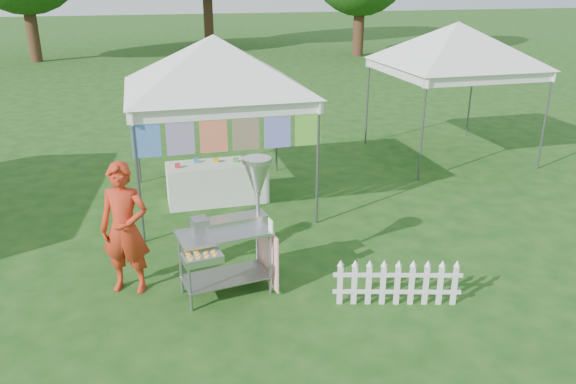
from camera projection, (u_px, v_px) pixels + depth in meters
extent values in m
plane|color=#154313|center=(261.00, 298.00, 7.29)|extent=(120.00, 120.00, 0.00)
cylinder|color=#59595E|center=(138.00, 179.00, 8.45)|extent=(0.04, 0.04, 2.10)
cylinder|color=#59595E|center=(318.00, 164.00, 9.13)|extent=(0.04, 0.04, 2.10)
cylinder|color=#59595E|center=(136.00, 132.00, 11.01)|extent=(0.04, 0.04, 2.10)
cylinder|color=#59595E|center=(276.00, 123.00, 11.69)|extent=(0.04, 0.04, 2.10)
cube|color=white|center=(229.00, 112.00, 8.45)|extent=(3.00, 0.03, 0.22)
cube|color=white|center=(206.00, 80.00, 11.01)|extent=(3.00, 0.03, 0.22)
pyramid|color=white|center=(213.00, 34.00, 9.37)|extent=(4.24, 4.24, 0.90)
cylinder|color=#59595E|center=(229.00, 106.00, 8.42)|extent=(3.00, 0.03, 0.03)
cube|color=#1745B8|center=(146.00, 135.00, 8.25)|extent=(0.42, 0.01, 0.70)
cube|color=#33BCC1|center=(180.00, 132.00, 8.37)|extent=(0.42, 0.01, 0.70)
cube|color=#D41A72|center=(213.00, 130.00, 8.49)|extent=(0.42, 0.01, 0.70)
cube|color=orange|center=(246.00, 128.00, 8.61)|extent=(0.42, 0.01, 0.70)
cube|color=#B71BBF|center=(277.00, 126.00, 8.73)|extent=(0.42, 0.01, 0.70)
cube|color=#18933E|center=(308.00, 124.00, 8.85)|extent=(0.42, 0.01, 0.70)
cylinder|color=#59595E|center=(422.00, 130.00, 11.12)|extent=(0.04, 0.04, 2.10)
cylinder|color=#59595E|center=(545.00, 122.00, 11.80)|extent=(0.04, 0.04, 2.10)
cylinder|color=#59595E|center=(367.00, 102.00, 13.69)|extent=(0.04, 0.04, 2.10)
cylinder|color=#59595E|center=(471.00, 96.00, 14.37)|extent=(0.04, 0.04, 2.10)
cube|color=white|center=(491.00, 79.00, 11.12)|extent=(3.00, 0.03, 0.22)
cube|color=white|center=(424.00, 60.00, 13.68)|extent=(3.00, 0.03, 0.22)
pyramid|color=white|center=(459.00, 22.00, 12.04)|extent=(4.24, 4.24, 0.90)
cylinder|color=#59595E|center=(492.00, 75.00, 11.09)|extent=(3.00, 0.03, 0.03)
cylinder|color=#372314|center=(31.00, 20.00, 26.79)|extent=(0.56, 0.56, 3.96)
cylinder|color=#372314|center=(208.00, 4.00, 32.40)|extent=(0.56, 0.56, 4.84)
cylinder|color=#372314|center=(359.00, 21.00, 28.90)|extent=(0.56, 0.56, 3.52)
cylinder|color=gray|center=(190.00, 280.00, 6.85)|extent=(0.04, 0.04, 0.87)
cylinder|color=gray|center=(270.00, 264.00, 7.24)|extent=(0.04, 0.04, 0.87)
cylinder|color=gray|center=(180.00, 263.00, 7.26)|extent=(0.04, 0.04, 0.87)
cylinder|color=gray|center=(257.00, 248.00, 7.66)|extent=(0.04, 0.04, 0.87)
cube|color=gray|center=(226.00, 277.00, 7.32)|extent=(1.17, 0.71, 0.01)
cube|color=#B7B7BC|center=(224.00, 233.00, 7.10)|extent=(1.23, 0.75, 0.04)
cube|color=#B7B7BC|center=(235.00, 223.00, 7.17)|extent=(0.85, 0.36, 0.15)
cube|color=gray|center=(200.00, 226.00, 6.99)|extent=(0.22, 0.24, 0.21)
cylinder|color=gray|center=(258.00, 194.00, 7.16)|extent=(0.06, 0.06, 0.87)
cone|color=#B7B7BC|center=(257.00, 176.00, 7.07)|extent=(0.40, 0.40, 0.39)
cylinder|color=#B7B7BC|center=(257.00, 160.00, 7.00)|extent=(0.42, 0.42, 0.06)
cube|color=#B7B7BC|center=(202.00, 258.00, 6.67)|extent=(0.50, 0.36, 0.10)
cube|color=#F7A7A6|center=(268.00, 255.00, 7.47)|extent=(0.13, 0.72, 0.78)
cube|color=white|center=(271.00, 226.00, 7.02)|extent=(0.03, 0.14, 0.17)
imported|color=#B82E16|center=(125.00, 229.00, 7.19)|extent=(0.75, 0.62, 1.77)
cube|color=white|center=(340.00, 285.00, 7.06)|extent=(0.07, 0.04, 0.56)
cube|color=white|center=(354.00, 285.00, 7.06)|extent=(0.07, 0.04, 0.56)
cube|color=white|center=(369.00, 285.00, 7.05)|extent=(0.07, 0.04, 0.56)
cube|color=white|center=(383.00, 285.00, 7.05)|extent=(0.07, 0.04, 0.56)
cube|color=white|center=(397.00, 285.00, 7.05)|extent=(0.07, 0.04, 0.56)
cube|color=white|center=(412.00, 285.00, 7.05)|extent=(0.07, 0.04, 0.56)
cube|color=white|center=(426.00, 285.00, 7.05)|extent=(0.07, 0.04, 0.56)
cube|color=white|center=(440.00, 285.00, 7.05)|extent=(0.07, 0.04, 0.56)
cube|color=white|center=(455.00, 285.00, 7.04)|extent=(0.07, 0.04, 0.56)
cube|color=white|center=(397.00, 292.00, 7.09)|extent=(1.57, 0.46, 0.05)
cube|color=white|center=(398.00, 275.00, 7.00)|extent=(1.57, 0.46, 0.05)
cube|color=white|center=(217.00, 182.00, 10.30)|extent=(1.80, 0.70, 0.74)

